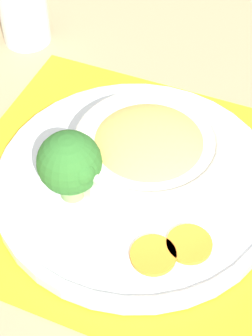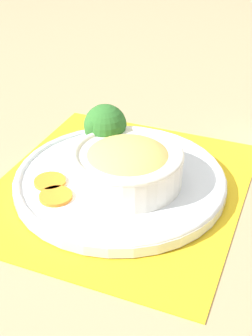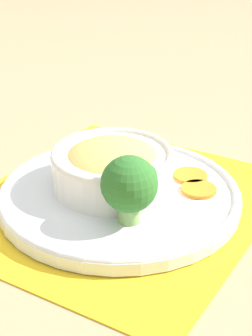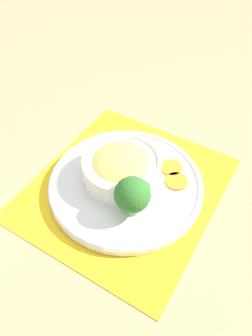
% 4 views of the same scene
% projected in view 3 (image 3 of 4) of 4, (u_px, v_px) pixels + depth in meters
% --- Properties ---
extents(ground_plane, '(4.00, 4.00, 0.00)m').
position_uv_depth(ground_plane, '(120.00, 204.00, 0.75)').
color(ground_plane, tan).
extents(placemat, '(0.44, 0.40, 0.00)m').
position_uv_depth(placemat, '(120.00, 203.00, 0.75)').
color(placemat, yellow).
rests_on(placemat, ground_plane).
extents(plate, '(0.32, 0.32, 0.02)m').
position_uv_depth(plate, '(120.00, 194.00, 0.75)').
color(plate, silver).
rests_on(plate, placemat).
extents(bowl, '(0.16, 0.16, 0.06)m').
position_uv_depth(bowl, '(113.00, 165.00, 0.74)').
color(bowl, silver).
rests_on(bowl, plate).
extents(broccoli_floret, '(0.07, 0.07, 0.09)m').
position_uv_depth(broccoli_floret, '(130.00, 185.00, 0.66)').
color(broccoli_floret, '#84AD5B').
rests_on(broccoli_floret, plate).
extents(carrot_slice_near, '(0.05, 0.05, 0.01)m').
position_uv_depth(carrot_slice_near, '(199.00, 189.00, 0.74)').
color(carrot_slice_near, orange).
rests_on(carrot_slice_near, plate).
extents(carrot_slice_middle, '(0.05, 0.05, 0.01)m').
position_uv_depth(carrot_slice_middle, '(190.00, 176.00, 0.78)').
color(carrot_slice_middle, orange).
rests_on(carrot_slice_middle, plate).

